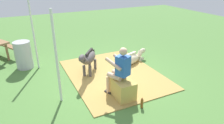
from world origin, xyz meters
TOP-DOWN VIEW (x-y plane):
  - ground_plane at (0.00, 0.00)m, footprint 24.00×24.00m
  - hay_patch at (0.12, -0.20)m, footprint 3.55×2.75m
  - hay_bale at (-1.22, 0.17)m, footprint 0.62×0.46m
  - person_seated at (-1.06, 0.22)m, footprint 0.72×0.58m
  - pony_standing at (0.48, 0.51)m, footprint 1.14×0.96m
  - pony_lying at (0.60, -1.18)m, footprint 0.69×1.35m
  - soda_bottle at (-1.79, -0.03)m, footprint 0.07×0.07m
  - water_barrel at (1.93, 2.34)m, footprint 0.56×0.56m
  - tent_pole_left at (-0.62, 1.68)m, footprint 0.06×0.06m
  - tent_pole_right at (1.70, 1.93)m, footprint 0.06×0.06m

SIDE VIEW (x-z plane):
  - ground_plane at x=0.00m, z-range 0.00..0.00m
  - hay_patch at x=0.12m, z-range 0.00..0.02m
  - soda_bottle at x=-1.79m, z-range 0.00..0.29m
  - pony_lying at x=0.60m, z-range -0.02..0.40m
  - hay_bale at x=-1.22m, z-range 0.00..0.51m
  - water_barrel at x=1.93m, z-range 0.00..0.94m
  - pony_standing at x=0.48m, z-range 0.09..1.00m
  - person_seated at x=-1.06m, z-range 0.08..1.47m
  - tent_pole_left at x=-0.62m, z-range 0.00..2.35m
  - tent_pole_right at x=1.70m, z-range 0.00..2.35m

